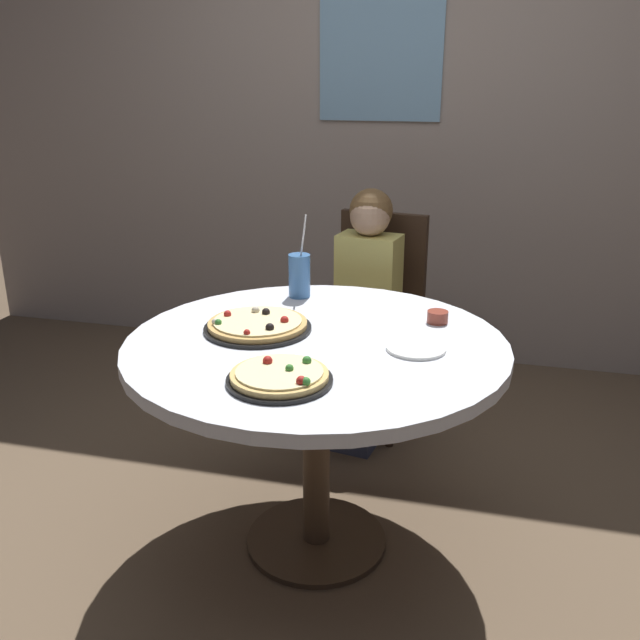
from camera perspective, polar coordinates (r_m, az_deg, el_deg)
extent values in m
plane|color=brown|center=(2.52, -0.30, -17.79)|extent=(8.00, 8.00, 0.00)
cube|color=#A8998E|center=(3.82, 7.10, 18.28)|extent=(5.20, 0.12, 2.90)
cube|color=#8CBFE5|center=(3.78, 5.04, 21.60)|extent=(0.63, 0.02, 0.74)
cylinder|color=silver|center=(2.16, -0.33, -2.19)|extent=(1.19, 1.19, 0.04)
cylinder|color=#4C3826|center=(2.32, -0.31, -10.60)|extent=(0.09, 0.09, 0.69)
cylinder|color=#4C3826|center=(2.51, -0.30, -17.60)|extent=(0.48, 0.48, 0.02)
cube|color=#382619|center=(3.10, 3.98, -1.25)|extent=(0.46, 0.46, 0.04)
cube|color=#382619|center=(3.18, 5.19, 4.20)|extent=(0.40, 0.10, 0.52)
cylinder|color=#382619|center=(3.10, -0.17, -5.72)|extent=(0.04, 0.04, 0.41)
cylinder|color=#382619|center=(2.99, 5.84, -6.82)|extent=(0.04, 0.04, 0.41)
cylinder|color=#382619|center=(3.38, 2.16, -3.46)|extent=(0.04, 0.04, 0.41)
cylinder|color=#382619|center=(3.28, 7.69, -4.36)|extent=(0.04, 0.04, 0.41)
cube|color=#3F4766|center=(3.04, 2.91, -5.86)|extent=(0.29, 0.35, 0.45)
cube|color=#D8CC66|center=(3.00, 4.01, 2.90)|extent=(0.28, 0.20, 0.44)
sphere|color=tan|center=(2.93, 4.15, 8.54)|extent=(0.17, 0.17, 0.17)
sphere|color=brown|center=(2.94, 4.29, 8.99)|extent=(0.18, 0.18, 0.18)
cylinder|color=black|center=(2.24, -5.15, -0.67)|extent=(0.35, 0.35, 0.01)
cylinder|color=tan|center=(2.24, -5.16, -0.34)|extent=(0.32, 0.32, 0.02)
cylinder|color=beige|center=(2.23, -5.17, -0.07)|extent=(0.29, 0.29, 0.01)
sphere|color=#B2231E|center=(2.21, -2.94, 0.00)|extent=(0.03, 0.03, 0.03)
sphere|color=black|center=(2.15, -4.15, -0.61)|extent=(0.03, 0.03, 0.03)
sphere|color=beige|center=(2.22, -8.63, -0.14)|extent=(0.02, 0.02, 0.02)
sphere|color=#387F33|center=(2.21, -8.37, -0.19)|extent=(0.02, 0.02, 0.02)
sphere|color=beige|center=(2.16, -4.09, -0.56)|extent=(0.02, 0.02, 0.02)
sphere|color=black|center=(2.29, -4.47, 0.66)|extent=(0.03, 0.03, 0.03)
sphere|color=beige|center=(2.31, -5.33, 0.81)|extent=(0.03, 0.03, 0.03)
sphere|color=#B2231E|center=(2.28, -7.63, 0.49)|extent=(0.03, 0.03, 0.03)
sphere|color=#B2231E|center=(2.12, -6.04, -1.03)|extent=(0.02, 0.02, 0.02)
cylinder|color=black|center=(1.86, -3.35, -4.97)|extent=(0.29, 0.29, 0.01)
cylinder|color=#D8B266|center=(1.86, -3.36, -4.58)|extent=(0.27, 0.27, 0.02)
cylinder|color=beige|center=(1.85, -3.37, -4.27)|extent=(0.24, 0.24, 0.01)
sphere|color=#387F33|center=(1.77, -1.18, -5.11)|extent=(0.03, 0.03, 0.03)
sphere|color=#387F33|center=(1.85, -2.53, -3.99)|extent=(0.02, 0.02, 0.02)
sphere|color=#B2231E|center=(1.78, -1.55, -5.04)|extent=(0.03, 0.03, 0.03)
sphere|color=#B2231E|center=(1.90, -4.34, -3.36)|extent=(0.03, 0.03, 0.03)
sphere|color=#387F33|center=(1.90, -1.09, -3.35)|extent=(0.03, 0.03, 0.03)
cylinder|color=#3F72B2|center=(2.55, -1.71, 3.66)|extent=(0.08, 0.08, 0.16)
cylinder|color=white|center=(2.52, -1.47, 6.23)|extent=(0.04, 0.01, 0.22)
cylinder|color=brown|center=(2.33, 9.66, 0.25)|extent=(0.07, 0.07, 0.04)
cylinder|color=white|center=(2.10, 7.92, -2.29)|extent=(0.18, 0.18, 0.01)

